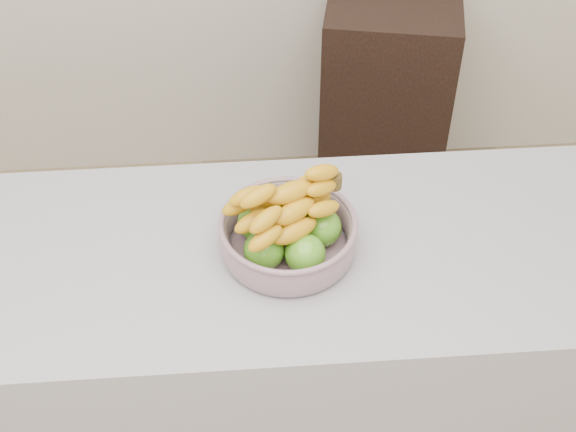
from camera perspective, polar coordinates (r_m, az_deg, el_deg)
name	(u,v)px	position (r m, az deg, el deg)	size (l,w,h in m)	color
room_shell	(53,115)	(0.73, -16.34, 6.88)	(4.05, 4.05, 2.73)	beige
counter	(189,380)	(2.06, -7.09, -11.49)	(2.00, 0.60, 0.90)	#9F9FA7
cabinet	(385,105)	(2.97, 6.90, 7.85)	(0.45, 0.36, 0.81)	black
fruit_bowl	(288,231)	(1.67, -0.01, -1.07)	(0.29, 0.29, 0.18)	#909CAD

